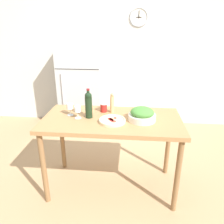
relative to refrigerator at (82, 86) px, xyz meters
The scene contains 11 objects.
ground_plane 1.95m from the refrigerator, 66.91° to the right, with size 14.00×14.00×0.00m, color tan.
wall_back 0.93m from the refrigerator, 27.75° to the left, with size 6.40×0.08×2.60m.
refrigerator is the anchor object (origin of this frame).
prep_counter 1.77m from the refrigerator, 66.91° to the right, with size 1.50×0.76×0.89m.
wine_bottle 1.70m from the refrigerator, 74.63° to the right, with size 0.08×0.08×0.32m.
wine_glass_near 1.69m from the refrigerator, 78.71° to the right, with size 0.07×0.07×0.14m.
wine_glass_far 1.60m from the refrigerator, 81.91° to the right, with size 0.07×0.07×0.14m.
pepper_mill 1.62m from the refrigerator, 64.88° to the right, with size 0.05×0.05×0.23m.
salad_bowl 1.94m from the refrigerator, 58.33° to the right, with size 0.29×0.29×0.14m.
homemade_pizza 1.86m from the refrigerator, 67.60° to the right, with size 0.28×0.28×0.03m.
salt_canister 1.55m from the refrigerator, 67.92° to the right, with size 0.08×0.08×0.10m.
Camera 1 is at (0.20, -2.15, 1.83)m, focal length 35.00 mm.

